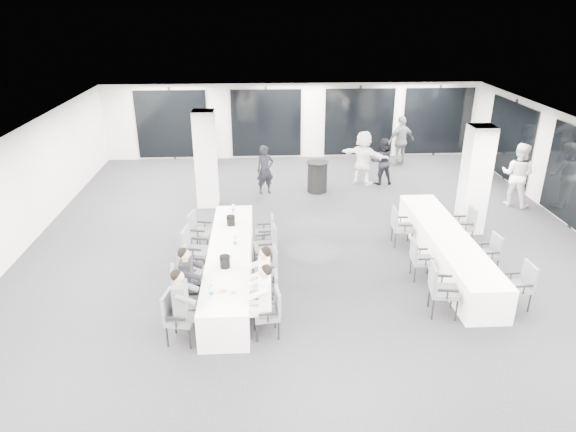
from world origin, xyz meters
The scene contains 42 objects.
room centered at (0.89, 1.11, 1.39)m, with size 14.04×16.04×2.84m.
column_left centered at (-2.80, 3.20, 1.40)m, with size 0.60×0.60×2.80m, color silver.
column_right centered at (4.20, 1.00, 1.40)m, with size 0.60×0.60×2.80m, color silver.
banquet_table_main centered at (-1.93, -1.31, 0.38)m, with size 0.90×5.00×0.75m, color white.
banquet_table_side centered at (2.97, -0.78, 0.38)m, with size 0.90×5.00×0.75m, color white.
cocktail_table centered at (0.53, 4.15, 0.50)m, with size 0.70×0.70×0.98m.
chair_main_left_near centered at (-2.76, -3.37, 0.56)m, with size 0.57×0.61×0.97m.
chair_main_left_second centered at (-2.77, -2.57, 0.58)m, with size 0.58×0.62×1.02m.
chair_main_left_mid centered at (-2.76, -1.63, 0.53)m, with size 0.56×0.59×0.93m.
chair_main_left_fourth centered at (-2.77, -0.82, 0.59)m, with size 0.60×0.64×1.03m.
chair_main_left_far centered at (-2.76, 0.20, 0.56)m, with size 0.59×0.62×0.98m.
chair_main_right_near centered at (-1.10, -3.28, 0.52)m, with size 0.51×0.55×0.91m.
chair_main_right_second centered at (-1.10, -2.61, 0.50)m, with size 0.45×0.50×0.87m.
chair_main_right_mid centered at (-1.10, -1.65, 0.53)m, with size 0.52×0.56×0.93m.
chair_main_right_fourth centered at (-1.09, -0.60, 0.55)m, with size 0.55×0.59×0.97m.
chair_main_right_far centered at (-1.10, 0.19, 0.49)m, with size 0.45×0.50×0.86m.
chair_side_left_near centered at (2.13, -2.78, 0.60)m, with size 0.60×0.64×1.04m.
chair_side_left_mid centered at (2.15, -1.42, 0.52)m, with size 0.47×0.53×0.91m.
chair_side_left_far centered at (2.14, 0.26, 0.55)m, with size 0.51×0.56×0.96m.
chair_side_right_near centered at (3.81, -2.64, 0.54)m, with size 0.50×0.56×0.95m.
chair_side_right_mid centered at (3.80, -1.20, 0.51)m, with size 0.49×0.53×0.89m.
chair_side_right_far centered at (3.81, 0.27, 0.54)m, with size 0.48×0.54×0.94m.
seated_guest_a centered at (-2.60, -3.39, 0.81)m, with size 0.50×0.38×1.44m.
seated_guest_b centered at (-2.60, -2.56, 0.81)m, with size 0.50×0.38×1.44m.
seated_guest_c centered at (-1.26, -3.29, 0.81)m, with size 0.50×0.38×1.44m.
seated_guest_d centered at (-1.26, -2.61, 0.81)m, with size 0.50×0.38×1.44m.
standing_guest_a centered at (-1.10, 4.09, 0.87)m, with size 0.63×0.51×1.73m, color black.
standing_guest_b centered at (2.70, 4.79, 0.87)m, with size 0.84×0.51×1.74m, color black.
standing_guest_d centered at (3.84, 6.76, 1.03)m, with size 1.21×0.68×2.06m, color #57595E.
standing_guest_e centered at (6.13, 5.29, 1.02)m, with size 0.99×0.60×2.05m, color black.
standing_guest_f centered at (2.10, 4.84, 1.00)m, with size 1.84×0.71×2.00m, color white.
standing_guest_g centered at (-3.18, 7.15, 0.99)m, with size 0.72×0.58×1.98m, color #57595E.
standing_guest_h centered at (6.20, 2.70, 1.07)m, with size 1.03×0.63×2.13m, color white.
ice_bucket_near centered at (-1.97, -2.07, 0.87)m, with size 0.21×0.21×0.24m, color black.
ice_bucket_far centered at (-1.95, -0.02, 0.87)m, with size 0.20×0.20×0.23m, color black.
water_bottle_a centered at (-2.14, -3.18, 0.87)m, with size 0.08×0.08×0.24m, color silver.
water_bottle_b centered at (-1.80, -1.16, 0.86)m, with size 0.07×0.07×0.23m, color silver.
water_bottle_c centered at (-1.93, 0.72, 0.86)m, with size 0.07×0.07×0.23m, color silver.
plate_a centered at (-1.95, -3.00, 0.76)m, with size 0.20×0.20×0.03m.
plate_b centered at (-1.77, -3.07, 0.76)m, with size 0.20×0.20×0.03m.
plate_c centered at (-1.94, -1.66, 0.76)m, with size 0.20×0.20×0.03m.
wine_glass centered at (-1.81, -3.31, 0.88)m, with size 0.07×0.07×0.18m.
Camera 1 is at (-1.21, -11.07, 5.65)m, focal length 32.00 mm.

